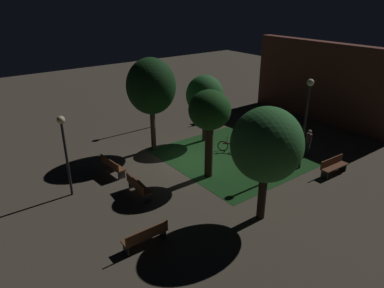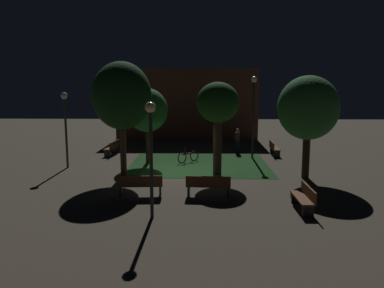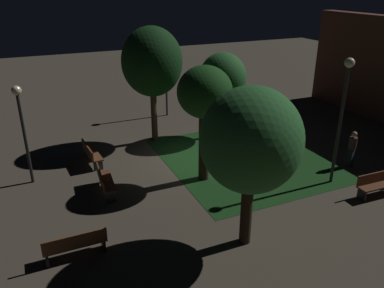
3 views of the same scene
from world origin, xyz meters
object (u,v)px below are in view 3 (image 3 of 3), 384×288
at_px(bench_corner, 75,244).
at_px(bench_path_side, 378,183).
at_px(tree_right_canopy, 223,78).
at_px(bicycle, 248,145).
at_px(bench_near_trees, 91,153).
at_px(tree_lawn_side, 251,141).
at_px(lamp_post_plaza_east, 166,68).
at_px(bench_back_row, 104,181).
at_px(bench_lawn_edge, 237,107).
at_px(lamp_post_plaza_west, 343,102).
at_px(tree_left_canopy, 205,95).
at_px(tree_back_left, 152,62).
at_px(lamp_post_path_center, 21,117).
at_px(pedestrian, 352,148).

height_order(bench_corner, bench_path_side, same).
height_order(tree_right_canopy, bicycle, tree_right_canopy).
relative_size(bench_near_trees, tree_right_canopy, 0.43).
relative_size(tree_lawn_side, tree_right_canopy, 1.15).
height_order(bench_near_trees, lamp_post_plaza_east, lamp_post_plaza_east).
distance_m(bench_near_trees, bench_back_row, 2.75).
relative_size(bench_lawn_edge, tree_lawn_side, 0.38).
bearing_deg(lamp_post_plaza_west, bench_path_side, 29.98).
xyz_separation_m(tree_left_canopy, tree_right_canopy, (-3.88, 2.85, -0.48)).
bearing_deg(tree_back_left, lamp_post_plaza_west, 35.86).
height_order(bench_corner, lamp_post_plaza_east, lamp_post_plaza_east).
height_order(bench_corner, lamp_post_path_center, lamp_post_path_center).
distance_m(bench_back_row, lamp_post_path_center, 3.88).
bearing_deg(lamp_post_plaza_west, bench_lawn_edge, 174.98).
height_order(bench_path_side, tree_lawn_side, tree_lawn_side).
bearing_deg(lamp_post_plaza_west, tree_right_canopy, -164.87).
relative_size(lamp_post_plaza_west, bicycle, 4.09).
relative_size(bench_corner, lamp_post_plaza_east, 0.44).
relative_size(bench_path_side, bicycle, 1.50).
relative_size(bench_near_trees, lamp_post_plaza_east, 0.45).
height_order(bench_lawn_edge, pedestrian, pedestrian).
distance_m(bench_lawn_edge, bicycle, 5.43).
relative_size(tree_back_left, pedestrian, 3.46).
bearing_deg(bench_lawn_edge, bench_path_side, 0.43).
xyz_separation_m(bench_corner, lamp_post_plaza_east, (-11.00, 6.92, 2.33)).
height_order(tree_right_canopy, lamp_post_path_center, tree_right_canopy).
xyz_separation_m(bench_back_row, tree_right_canopy, (-3.36, 6.75, 2.54)).
distance_m(tree_back_left, lamp_post_path_center, 6.37).
height_order(tree_right_canopy, pedestrian, tree_right_canopy).
distance_m(tree_right_canopy, lamp_post_plaza_west, 6.45).
distance_m(bench_path_side, lamp_post_plaza_east, 12.74).
height_order(tree_lawn_side, tree_right_canopy, tree_lawn_side).
distance_m(bench_lawn_edge, pedestrian, 8.12).
distance_m(tree_back_left, bicycle, 5.89).
height_order(lamp_post_plaza_west, lamp_post_path_center, lamp_post_plaza_west).
bearing_deg(tree_right_canopy, bench_near_trees, -84.82).
height_order(tree_lawn_side, lamp_post_plaza_west, lamp_post_plaza_west).
bearing_deg(lamp_post_plaza_west, tree_left_canopy, -117.34).
distance_m(bench_corner, lamp_post_plaza_east, 13.20).
bearing_deg(tree_back_left, lamp_post_plaza_east, 150.69).
relative_size(bench_lawn_edge, bench_path_side, 1.02).
distance_m(bench_back_row, bicycle, 7.01).
bearing_deg(lamp_post_path_center, bench_path_side, 61.83).
distance_m(bench_corner, lamp_post_path_center, 5.92).
bearing_deg(lamp_post_path_center, bench_back_row, 51.66).
relative_size(tree_back_left, lamp_post_plaza_west, 1.13).
xyz_separation_m(tree_right_canopy, lamp_post_plaza_west, (6.22, 1.68, 0.30)).
height_order(bench_back_row, tree_back_left, tree_back_left).
height_order(bench_lawn_edge, lamp_post_plaza_west, lamp_post_plaza_west).
bearing_deg(lamp_post_plaza_east, tree_right_canopy, 18.52).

